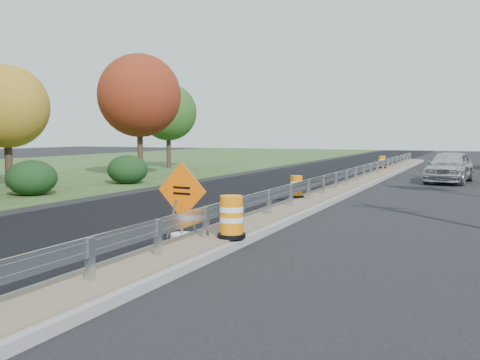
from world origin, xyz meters
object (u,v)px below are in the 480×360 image
at_px(barrel_median_near, 232,217).
at_px(barrel_median_mid, 296,187).
at_px(car_silver, 449,166).
at_px(caution_sign, 182,220).
at_px(barrel_median_far, 382,162).

bearing_deg(barrel_median_near, barrel_median_mid, 97.82).
bearing_deg(car_silver, caution_sign, -98.53).
xyz_separation_m(caution_sign, barrel_median_mid, (0.35, 7.77, 0.13)).
height_order(barrel_median_mid, barrel_median_far, barrel_median_far).
bearing_deg(barrel_median_mid, caution_sign, -92.58).
bearing_deg(car_silver, barrel_median_mid, -105.95).
bearing_deg(caution_sign, car_silver, 79.96).
distance_m(barrel_median_mid, car_silver, 12.56).
relative_size(barrel_median_near, car_silver, 0.19).
bearing_deg(barrel_median_far, caution_sign, -90.76).
distance_m(caution_sign, car_silver, 20.06).
height_order(caution_sign, barrel_median_far, caution_sign).
bearing_deg(barrel_median_mid, barrel_median_near, -82.18).
bearing_deg(caution_sign, barrel_median_near, -4.75).
xyz_separation_m(barrel_median_near, barrel_median_far, (-1.10, 26.66, -0.06)).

